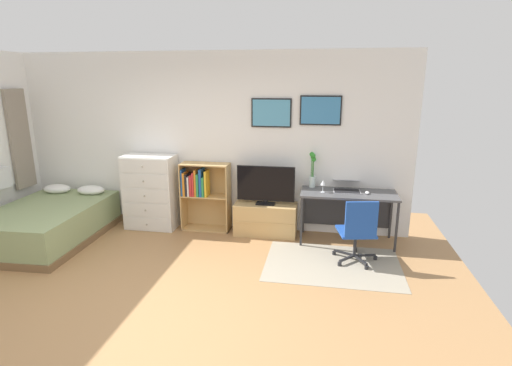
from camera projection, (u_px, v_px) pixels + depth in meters
The scene contains 14 objects.
ground_plane at pixel (146, 305), 4.13m from camera, with size 7.20×7.20×0.00m, color #A87A4C.
wall_back_with_posters at pixel (210, 142), 6.11m from camera, with size 6.12×0.09×2.70m.
area_rug at pixel (332, 264), 5.04m from camera, with size 1.70×1.20×0.01m, color #9E937F.
bed at pixel (49, 223), 5.76m from camera, with size 1.40×1.99×0.65m.
dresser at pixel (151, 192), 6.19m from camera, with size 0.79×0.46×1.16m.
bookshelf at pixel (201, 190), 6.11m from camera, with size 0.74×0.30×1.05m.
tv_stand at pixel (266, 219), 5.99m from camera, with size 0.93×0.41×0.48m.
television at pixel (266, 185), 5.83m from camera, with size 0.86×0.16×0.58m.
desk at pixel (348, 200), 5.68m from camera, with size 1.34×0.58×0.74m.
office_chair at pixel (358, 230), 4.96m from camera, with size 0.58×0.57×0.86m.
laptop at pixel (347, 186), 5.67m from camera, with size 0.39×0.42×0.17m.
computer_mouse at pixel (367, 193), 5.52m from camera, with size 0.06×0.10×0.03m, color silver.
bamboo_vase at pixel (313, 169), 5.79m from camera, with size 0.10×0.10×0.53m.
wine_glass at pixel (323, 183), 5.56m from camera, with size 0.07×0.07×0.18m.
Camera 1 is at (1.77, -3.43, 2.28)m, focal length 27.76 mm.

